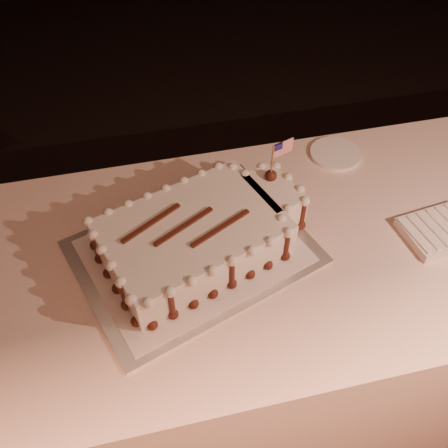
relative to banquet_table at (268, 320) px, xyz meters
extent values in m
cube|color=beige|center=(0.00, 0.00, 0.00)|extent=(2.40, 0.80, 0.75)
cube|color=white|center=(-0.22, 0.02, 0.38)|extent=(0.68, 0.59, 0.01)
cube|color=silver|center=(-0.22, 0.02, 0.38)|extent=(0.61, 0.53, 0.00)
cube|color=white|center=(-0.22, 0.02, 0.44)|extent=(0.50, 0.41, 0.10)
cube|color=white|center=(0.01, 0.10, 0.44)|extent=(0.15, 0.19, 0.10)
sphere|color=#4F1E13|center=(-0.35, -0.17, 0.39)|extent=(0.03, 0.03, 0.03)
sphere|color=#4F1E13|center=(-0.30, -0.15, 0.39)|extent=(0.03, 0.03, 0.03)
sphere|color=#4F1E13|center=(-0.25, -0.14, 0.39)|extent=(0.03, 0.03, 0.03)
sphere|color=#4F1E13|center=(-0.20, -0.12, 0.39)|extent=(0.03, 0.03, 0.03)
sphere|color=#4F1E13|center=(-0.15, -0.10, 0.39)|extent=(0.03, 0.03, 0.03)
sphere|color=#4F1E13|center=(-0.10, -0.09, 0.39)|extent=(0.03, 0.03, 0.03)
sphere|color=#4F1E13|center=(-0.05, -0.07, 0.39)|extent=(0.03, 0.03, 0.03)
sphere|color=#4F1E13|center=(0.00, -0.05, 0.39)|extent=(0.03, 0.03, 0.03)
sphere|color=#4F1E13|center=(0.00, -0.01, 0.39)|extent=(0.03, 0.03, 0.03)
sphere|color=#4F1E13|center=(0.03, 0.02, 0.39)|extent=(0.03, 0.03, 0.03)
sphere|color=#4F1E13|center=(0.08, 0.04, 0.39)|extent=(0.03, 0.03, 0.03)
sphere|color=#4F1E13|center=(0.08, 0.08, 0.39)|extent=(0.03, 0.03, 0.03)
sphere|color=#4F1E13|center=(0.06, 0.13, 0.39)|extent=(0.03, 0.03, 0.03)
sphere|color=#4F1E13|center=(0.04, 0.18, 0.39)|extent=(0.03, 0.03, 0.03)
sphere|color=#4F1E13|center=(0.00, 0.19, 0.39)|extent=(0.03, 0.03, 0.03)
sphere|color=#4F1E13|center=(-0.05, 0.17, 0.39)|extent=(0.03, 0.03, 0.03)
sphere|color=#4F1E13|center=(-0.07, 0.20, 0.39)|extent=(0.03, 0.03, 0.03)
sphere|color=#4F1E13|center=(-0.11, 0.21, 0.39)|extent=(0.03, 0.03, 0.03)
sphere|color=#4F1E13|center=(-0.16, 0.19, 0.39)|extent=(0.03, 0.03, 0.03)
sphere|color=#4F1E13|center=(-0.21, 0.18, 0.39)|extent=(0.03, 0.03, 0.03)
sphere|color=#4F1E13|center=(-0.26, 0.16, 0.39)|extent=(0.03, 0.03, 0.03)
sphere|color=#4F1E13|center=(-0.31, 0.14, 0.39)|extent=(0.03, 0.03, 0.03)
sphere|color=#4F1E13|center=(-0.36, 0.13, 0.39)|extent=(0.03, 0.03, 0.03)
sphere|color=#4F1E13|center=(-0.41, 0.11, 0.39)|extent=(0.03, 0.03, 0.03)
sphere|color=#4F1E13|center=(-0.46, 0.09, 0.39)|extent=(0.03, 0.03, 0.03)
sphere|color=#4F1E13|center=(-0.45, 0.04, 0.39)|extent=(0.03, 0.03, 0.03)
sphere|color=#4F1E13|center=(-0.43, -0.01, 0.39)|extent=(0.03, 0.03, 0.03)
sphere|color=#4F1E13|center=(-0.41, -0.06, 0.39)|extent=(0.03, 0.03, 0.03)
sphere|color=#4F1E13|center=(-0.40, -0.11, 0.39)|extent=(0.03, 0.03, 0.03)
sphere|color=#4F1E13|center=(-0.38, -0.16, 0.39)|extent=(0.03, 0.03, 0.03)
sphere|color=white|center=(-0.35, -0.17, 0.48)|extent=(0.03, 0.03, 0.03)
sphere|color=white|center=(-0.30, -0.15, 0.48)|extent=(0.03, 0.03, 0.03)
sphere|color=white|center=(-0.25, -0.14, 0.48)|extent=(0.03, 0.03, 0.03)
sphere|color=white|center=(-0.20, -0.12, 0.48)|extent=(0.03, 0.03, 0.03)
sphere|color=white|center=(-0.15, -0.10, 0.48)|extent=(0.03, 0.03, 0.03)
sphere|color=white|center=(-0.10, -0.09, 0.48)|extent=(0.03, 0.03, 0.03)
sphere|color=white|center=(-0.05, -0.07, 0.48)|extent=(0.03, 0.03, 0.03)
sphere|color=white|center=(0.00, -0.05, 0.48)|extent=(0.03, 0.03, 0.03)
sphere|color=white|center=(0.00, -0.01, 0.48)|extent=(0.03, 0.03, 0.03)
sphere|color=white|center=(0.03, 0.02, 0.48)|extent=(0.03, 0.03, 0.03)
sphere|color=white|center=(0.08, 0.04, 0.48)|extent=(0.03, 0.03, 0.03)
sphere|color=white|center=(0.08, 0.08, 0.48)|extent=(0.03, 0.03, 0.03)
sphere|color=white|center=(0.06, 0.13, 0.48)|extent=(0.03, 0.03, 0.03)
sphere|color=white|center=(0.04, 0.18, 0.48)|extent=(0.03, 0.03, 0.03)
sphere|color=white|center=(0.00, 0.19, 0.48)|extent=(0.03, 0.03, 0.03)
sphere|color=white|center=(-0.05, 0.17, 0.48)|extent=(0.03, 0.03, 0.03)
sphere|color=white|center=(-0.07, 0.20, 0.48)|extent=(0.03, 0.03, 0.03)
sphere|color=white|center=(-0.11, 0.21, 0.48)|extent=(0.03, 0.03, 0.03)
sphere|color=white|center=(-0.16, 0.19, 0.48)|extent=(0.03, 0.03, 0.03)
sphere|color=white|center=(-0.21, 0.18, 0.48)|extent=(0.03, 0.03, 0.03)
sphere|color=white|center=(-0.26, 0.16, 0.48)|extent=(0.03, 0.03, 0.03)
sphere|color=white|center=(-0.31, 0.14, 0.48)|extent=(0.03, 0.03, 0.03)
sphere|color=white|center=(-0.36, 0.13, 0.48)|extent=(0.03, 0.03, 0.03)
sphere|color=white|center=(-0.41, 0.11, 0.48)|extent=(0.03, 0.03, 0.03)
sphere|color=white|center=(-0.46, 0.09, 0.48)|extent=(0.03, 0.03, 0.03)
sphere|color=white|center=(-0.45, 0.04, 0.48)|extent=(0.03, 0.03, 0.03)
sphere|color=white|center=(-0.43, -0.01, 0.48)|extent=(0.03, 0.03, 0.03)
sphere|color=white|center=(-0.41, -0.06, 0.48)|extent=(0.03, 0.03, 0.03)
sphere|color=white|center=(-0.40, -0.11, 0.48)|extent=(0.03, 0.03, 0.03)
sphere|color=white|center=(-0.38, -0.16, 0.48)|extent=(0.03, 0.03, 0.03)
cylinder|color=#4F1E13|center=(-0.30, -0.15, 0.44)|extent=(0.01, 0.01, 0.09)
sphere|color=#4F1E13|center=(-0.30, -0.15, 0.40)|extent=(0.02, 0.02, 0.02)
cylinder|color=#4F1E13|center=(-0.15, -0.10, 0.44)|extent=(0.01, 0.01, 0.09)
sphere|color=#4F1E13|center=(-0.15, -0.10, 0.40)|extent=(0.02, 0.02, 0.02)
cylinder|color=#4F1E13|center=(0.00, -0.05, 0.44)|extent=(0.01, 0.01, 0.09)
sphere|color=#4F1E13|center=(0.00, -0.05, 0.40)|extent=(0.02, 0.02, 0.02)
cylinder|color=#4F1E13|center=(0.08, 0.04, 0.44)|extent=(0.01, 0.01, 0.09)
sphere|color=#4F1E13|center=(0.08, 0.04, 0.40)|extent=(0.02, 0.02, 0.02)
cylinder|color=#4F1E13|center=(0.04, 0.18, 0.44)|extent=(0.01, 0.01, 0.09)
sphere|color=#4F1E13|center=(0.04, 0.18, 0.40)|extent=(0.02, 0.02, 0.02)
cylinder|color=#4F1E13|center=(-0.07, 0.20, 0.44)|extent=(0.01, 0.01, 0.09)
sphere|color=#4F1E13|center=(-0.07, 0.20, 0.40)|extent=(0.02, 0.02, 0.02)
cylinder|color=#4F1E13|center=(-0.21, 0.18, 0.44)|extent=(0.01, 0.01, 0.09)
sphere|color=#4F1E13|center=(-0.21, 0.18, 0.40)|extent=(0.02, 0.02, 0.02)
cylinder|color=#4F1E13|center=(-0.36, 0.13, 0.44)|extent=(0.01, 0.01, 0.09)
sphere|color=#4F1E13|center=(-0.36, 0.13, 0.40)|extent=(0.02, 0.02, 0.02)
cylinder|color=#4F1E13|center=(-0.45, 0.04, 0.44)|extent=(0.01, 0.01, 0.09)
sphere|color=#4F1E13|center=(-0.45, 0.04, 0.40)|extent=(0.02, 0.02, 0.02)
cylinder|color=#4F1E13|center=(-0.40, -0.11, 0.44)|extent=(0.01, 0.01, 0.09)
sphere|color=#4F1E13|center=(-0.40, -0.11, 0.40)|extent=(0.02, 0.02, 0.02)
cube|color=#4F1E13|center=(-0.31, 0.05, 0.49)|extent=(0.15, 0.10, 0.01)
cube|color=#4F1E13|center=(-0.24, 0.02, 0.49)|extent=(0.16, 0.09, 0.01)
cube|color=#4F1E13|center=(-0.15, -0.01, 0.49)|extent=(0.16, 0.09, 0.01)
sphere|color=#4F1E13|center=(0.01, 0.14, 0.49)|extent=(0.03, 0.03, 0.03)
cylinder|color=#A67447|center=(0.01, 0.14, 0.53)|extent=(0.00, 0.00, 0.12)
cube|color=red|center=(0.04, 0.15, 0.57)|extent=(0.06, 0.02, 0.04)
cube|color=navy|center=(0.03, 0.14, 0.58)|extent=(0.02, 0.01, 0.02)
cube|color=white|center=(0.43, -0.06, 0.39)|extent=(0.21, 0.17, 0.03)
cube|color=white|center=(0.34, -0.07, 0.40)|extent=(0.03, 0.12, 0.01)
cube|color=white|center=(0.37, -0.07, 0.40)|extent=(0.03, 0.12, 0.01)
cube|color=white|center=(0.40, -0.06, 0.40)|extent=(0.03, 0.12, 0.01)
cube|color=white|center=(0.43, -0.06, 0.40)|extent=(0.03, 0.12, 0.01)
cylinder|color=white|center=(0.28, 0.30, 0.38)|extent=(0.15, 0.15, 0.01)
camera|label=1|loc=(-0.32, -0.77, 1.38)|focal=40.00mm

